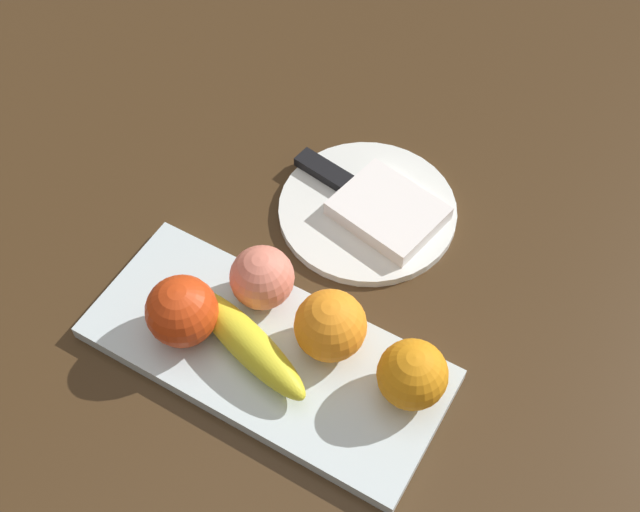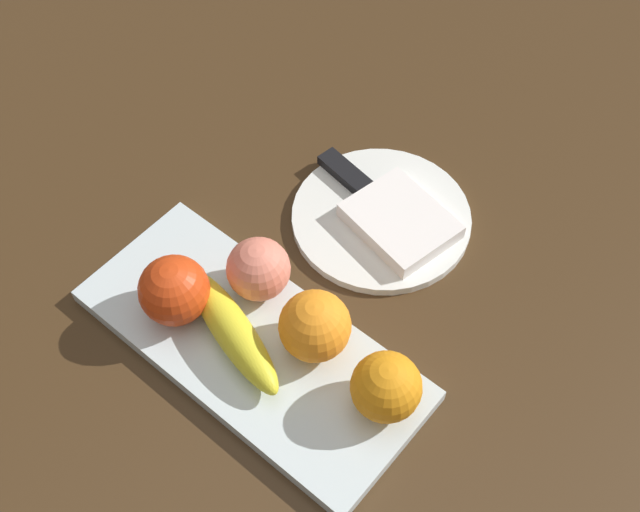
{
  "view_description": "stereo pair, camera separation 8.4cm",
  "coord_description": "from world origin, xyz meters",
  "px_view_note": "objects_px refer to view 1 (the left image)",
  "views": [
    {
      "loc": [
        0.21,
        -0.34,
        0.73
      ],
      "look_at": [
        -0.03,
        0.09,
        0.05
      ],
      "focal_mm": 45.55,
      "sensor_mm": 36.0,
      "label": 1
    },
    {
      "loc": [
        0.28,
        -0.29,
        0.73
      ],
      "look_at": [
        -0.03,
        0.09,
        0.05
      ],
      "focal_mm": 45.55,
      "sensor_mm": 36.0,
      "label": 2
    }
  ],
  "objects_px": {
    "orange_near_apple": "(330,326)",
    "orange_near_banana": "(412,375)",
    "peach": "(262,278)",
    "folded_napkin": "(388,211)",
    "dinner_plate": "(367,210)",
    "banana": "(247,342)",
    "fruit_tray": "(266,353)",
    "apple": "(182,311)",
    "knife": "(340,181)"
  },
  "relations": [
    {
      "from": "banana",
      "to": "orange_near_banana",
      "type": "xyz_separation_m",
      "value": [
        0.16,
        0.04,
        0.02
      ]
    },
    {
      "from": "apple",
      "to": "peach",
      "type": "distance_m",
      "value": 0.09
    },
    {
      "from": "apple",
      "to": "knife",
      "type": "height_order",
      "value": "apple"
    },
    {
      "from": "banana",
      "to": "orange_near_banana",
      "type": "relative_size",
      "value": 2.44
    },
    {
      "from": "fruit_tray",
      "to": "folded_napkin",
      "type": "xyz_separation_m",
      "value": [
        0.03,
        0.22,
        0.01
      ]
    },
    {
      "from": "orange_near_apple",
      "to": "peach",
      "type": "relative_size",
      "value": 1.08
    },
    {
      "from": "orange_near_apple",
      "to": "dinner_plate",
      "type": "height_order",
      "value": "orange_near_apple"
    },
    {
      "from": "dinner_plate",
      "to": "folded_napkin",
      "type": "xyz_separation_m",
      "value": [
        0.03,
        0.0,
        0.01
      ]
    },
    {
      "from": "apple",
      "to": "peach",
      "type": "bearing_deg",
      "value": 58.71
    },
    {
      "from": "orange_near_banana",
      "to": "peach",
      "type": "xyz_separation_m",
      "value": [
        -0.18,
        0.02,
        -0.0
      ]
    },
    {
      "from": "banana",
      "to": "dinner_plate",
      "type": "height_order",
      "value": "banana"
    },
    {
      "from": "dinner_plate",
      "to": "knife",
      "type": "relative_size",
      "value": 1.13
    },
    {
      "from": "fruit_tray",
      "to": "peach",
      "type": "bearing_deg",
      "value": 124.09
    },
    {
      "from": "apple",
      "to": "dinner_plate",
      "type": "height_order",
      "value": "apple"
    },
    {
      "from": "orange_near_apple",
      "to": "knife",
      "type": "xyz_separation_m",
      "value": [
        -0.1,
        0.19,
        -0.04
      ]
    },
    {
      "from": "apple",
      "to": "orange_near_apple",
      "type": "distance_m",
      "value": 0.15
    },
    {
      "from": "orange_near_apple",
      "to": "knife",
      "type": "height_order",
      "value": "orange_near_apple"
    },
    {
      "from": "orange_near_apple",
      "to": "orange_near_banana",
      "type": "xyz_separation_m",
      "value": [
        0.09,
        -0.01,
        -0.0
      ]
    },
    {
      "from": "banana",
      "to": "orange_near_apple",
      "type": "relative_size",
      "value": 2.31
    },
    {
      "from": "apple",
      "to": "banana",
      "type": "xyz_separation_m",
      "value": [
        0.07,
        0.01,
        -0.02
      ]
    },
    {
      "from": "orange_near_apple",
      "to": "peach",
      "type": "height_order",
      "value": "orange_near_apple"
    },
    {
      "from": "apple",
      "to": "peach",
      "type": "height_order",
      "value": "apple"
    },
    {
      "from": "apple",
      "to": "orange_near_apple",
      "type": "relative_size",
      "value": 1.01
    },
    {
      "from": "orange_near_banana",
      "to": "peach",
      "type": "height_order",
      "value": "orange_near_banana"
    },
    {
      "from": "fruit_tray",
      "to": "banana",
      "type": "bearing_deg",
      "value": -141.28
    },
    {
      "from": "banana",
      "to": "knife",
      "type": "bearing_deg",
      "value": -65.63
    },
    {
      "from": "fruit_tray",
      "to": "knife",
      "type": "xyz_separation_m",
      "value": [
        -0.04,
        0.23,
        0.01
      ]
    },
    {
      "from": "fruit_tray",
      "to": "apple",
      "type": "distance_m",
      "value": 0.1
    },
    {
      "from": "banana",
      "to": "dinner_plate",
      "type": "bearing_deg",
      "value": -76.37
    },
    {
      "from": "orange_near_banana",
      "to": "folded_napkin",
      "type": "height_order",
      "value": "orange_near_banana"
    },
    {
      "from": "orange_near_banana",
      "to": "knife",
      "type": "distance_m",
      "value": 0.28
    },
    {
      "from": "peach",
      "to": "banana",
      "type": "bearing_deg",
      "value": -70.32
    },
    {
      "from": "orange_near_apple",
      "to": "dinner_plate",
      "type": "distance_m",
      "value": 0.19
    },
    {
      "from": "knife",
      "to": "orange_near_apple",
      "type": "bearing_deg",
      "value": -54.35
    },
    {
      "from": "orange_near_apple",
      "to": "knife",
      "type": "relative_size",
      "value": 0.4
    },
    {
      "from": "orange_near_banana",
      "to": "dinner_plate",
      "type": "relative_size",
      "value": 0.33
    },
    {
      "from": "orange_near_apple",
      "to": "folded_napkin",
      "type": "distance_m",
      "value": 0.18
    },
    {
      "from": "orange_near_apple",
      "to": "peach",
      "type": "xyz_separation_m",
      "value": [
        -0.09,
        0.02,
        -0.0
      ]
    },
    {
      "from": "fruit_tray",
      "to": "orange_near_banana",
      "type": "bearing_deg",
      "value": 12.34
    },
    {
      "from": "apple",
      "to": "orange_near_apple",
      "type": "bearing_deg",
      "value": 23.84
    },
    {
      "from": "banana",
      "to": "folded_napkin",
      "type": "relative_size",
      "value": 1.46
    },
    {
      "from": "apple",
      "to": "folded_napkin",
      "type": "xyz_separation_m",
      "value": [
        0.11,
        0.24,
        -0.03
      ]
    },
    {
      "from": "orange_near_banana",
      "to": "folded_napkin",
      "type": "xyz_separation_m",
      "value": [
        -0.12,
        0.19,
        -0.03
      ]
    },
    {
      "from": "orange_near_apple",
      "to": "apple",
      "type": "bearing_deg",
      "value": -156.16
    },
    {
      "from": "dinner_plate",
      "to": "orange_near_banana",
      "type": "bearing_deg",
      "value": -51.97
    },
    {
      "from": "orange_near_apple",
      "to": "orange_near_banana",
      "type": "bearing_deg",
      "value": -3.95
    },
    {
      "from": "dinner_plate",
      "to": "folded_napkin",
      "type": "bearing_deg",
      "value": 0.0
    },
    {
      "from": "dinner_plate",
      "to": "banana",
      "type": "bearing_deg",
      "value": -93.34
    },
    {
      "from": "folded_napkin",
      "to": "knife",
      "type": "xyz_separation_m",
      "value": [
        -0.07,
        0.02,
        -0.0
      ]
    },
    {
      "from": "peach",
      "to": "knife",
      "type": "height_order",
      "value": "peach"
    }
  ]
}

